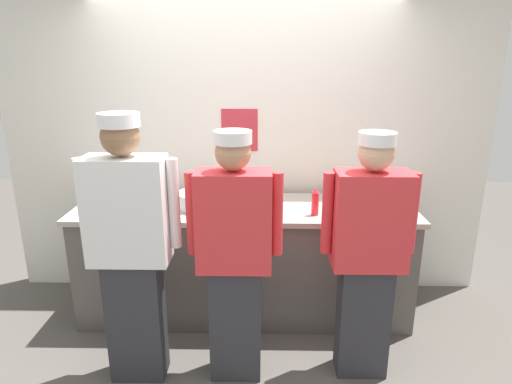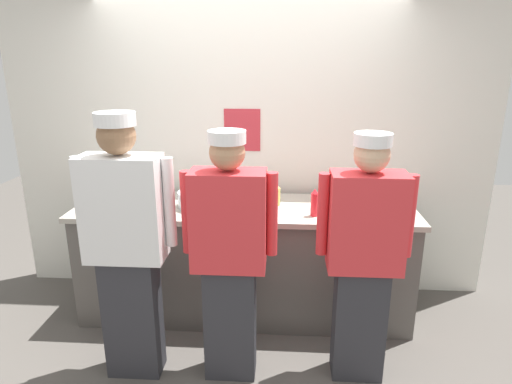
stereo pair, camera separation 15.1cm
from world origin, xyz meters
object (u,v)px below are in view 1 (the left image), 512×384
Objects in this scene: chef_near_left at (130,245)px; plate_stack_front at (259,197)px; mixing_bowl_steel at (200,200)px; squeeze_bottle_primary at (345,196)px; chef_center at (235,253)px; deli_cup at (249,203)px; ramekin_green_sauce at (229,197)px; ramekin_yellow_sauce at (258,211)px; squeeze_bottle_secondary at (315,202)px; ramekin_red_sauce at (343,198)px; ramekin_orange_sauce at (379,207)px; squeeze_bottle_spare at (276,195)px; chef_far_right at (368,253)px; sheet_tray at (129,203)px.

chef_near_left reaches higher than plate_stack_front.
mixing_bowl_steel is 1.14m from squeeze_bottle_primary.
chef_near_left is 0.65m from chef_center.
mixing_bowl_steel is at bearing 175.80° from deli_cup.
ramekin_green_sauce is 1.00× the size of deli_cup.
squeeze_bottle_primary is at bearing 28.98° from chef_near_left.
ramekin_yellow_sauce is (-0.69, -0.20, -0.06)m from squeeze_bottle_primary.
chef_center is at bearing -134.07° from squeeze_bottle_secondary.
ramekin_orange_sauce is at bearing -41.25° from ramekin_red_sauce.
chef_near_left is at bearing -113.37° from mixing_bowl_steel.
mixing_bowl_steel is (-0.32, 0.74, 0.11)m from chef_center.
squeeze_bottle_spare is 1.83× the size of ramekin_red_sauce.
ramekin_orange_sauce is (0.22, 0.65, 0.08)m from chef_far_right.
ramekin_red_sauce is (1.72, 0.12, 0.01)m from sheet_tray.
chef_center is 17.87× the size of deli_cup.
mixing_bowl_steel is at bearing 169.92° from squeeze_bottle_secondary.
mixing_bowl_steel is at bearing -159.90° from plate_stack_front.
chef_center is at bearing -95.48° from deli_cup.
deli_cup is at bearing 165.46° from squeeze_bottle_secondary.
chef_center reaches higher than ramekin_green_sauce.
squeeze_bottle_spare is at bearing 140.89° from squeeze_bottle_secondary.
chef_center is 3.36× the size of sheet_tray.
squeeze_bottle_secondary reaches higher than deli_cup.
chef_near_left is 9.98× the size of squeeze_bottle_spare.
ramekin_red_sauce is at bearing 89.19° from squeeze_bottle_primary.
squeeze_bottle_spare is at bearing 171.88° from ramekin_orange_sauce.
chef_far_right is 7.70× the size of plate_stack_front.
plate_stack_front is 0.17m from squeeze_bottle_spare.
ramekin_yellow_sauce is at bearing -122.31° from squeeze_bottle_spare.
sheet_tray is 5.32× the size of ramekin_green_sauce.
squeeze_bottle_primary is (0.82, 0.79, 0.14)m from chef_center.
ramekin_yellow_sauce is 0.14m from deli_cup.
chef_center is at bearing -66.64° from mixing_bowl_steel.
deli_cup is at bearing -4.93° from sheet_tray.
plate_stack_front reaches higher than ramekin_yellow_sauce.
squeeze_bottle_primary reaches higher than ramekin_red_sauce.
chef_center is 0.72m from deli_cup.
ramekin_red_sauce is (0.55, 0.10, -0.06)m from squeeze_bottle_spare.
chef_center is at bearing -146.72° from ramekin_orange_sauce.
plate_stack_front is at bearing 144.35° from squeeze_bottle_spare.
ramekin_yellow_sauce is at bearing -11.14° from sheet_tray.
chef_near_left is at bearing -137.98° from squeeze_bottle_spare.
mixing_bowl_steel reaches higher than plate_stack_front.
squeeze_bottle_spare is 0.56m from ramekin_red_sauce.
squeeze_bottle_secondary is 0.43m from ramekin_yellow_sauce.
squeeze_bottle_spare is 0.80m from ramekin_orange_sauce.
mixing_bowl_steel is (-1.16, 0.69, 0.12)m from chef_far_right.
chef_far_right is at bearing -88.55° from squeeze_bottle_primary.
chef_far_right is at bearing -23.29° from sheet_tray.
mixing_bowl_steel is at bearing -172.89° from squeeze_bottle_spare.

